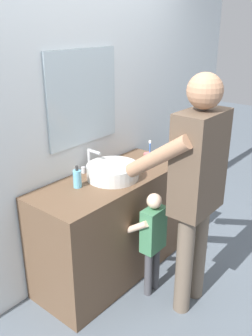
{
  "coord_description": "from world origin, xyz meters",
  "views": [
    {
      "loc": [
        -1.9,
        -1.41,
        1.98
      ],
      "look_at": [
        0.0,
        0.15,
        0.98
      ],
      "focal_mm": 38.9,
      "sensor_mm": 36.0,
      "label": 1
    }
  ],
  "objects_px": {
    "toothbrush_cup": "(148,158)",
    "soap_bottle": "(77,179)",
    "child_toddler": "(152,235)",
    "adult_parent": "(196,177)"
  },
  "relations": [
    {
      "from": "soap_bottle",
      "to": "child_toddler",
      "type": "bearing_deg",
      "value": -59.1
    },
    {
      "from": "toothbrush_cup",
      "to": "soap_bottle",
      "type": "height_order",
      "value": "toothbrush_cup"
    },
    {
      "from": "toothbrush_cup",
      "to": "adult_parent",
      "type": "xyz_separation_m",
      "value": [
        -0.33,
        -0.63,
        0.11
      ]
    },
    {
      "from": "adult_parent",
      "to": "child_toddler",
      "type": "bearing_deg",
      "value": 107.13
    },
    {
      "from": "toothbrush_cup",
      "to": "soap_bottle",
      "type": "xyz_separation_m",
      "value": [
        -0.69,
        0.12,
        0.02
      ]
    },
    {
      "from": "child_toddler",
      "to": "toothbrush_cup",
      "type": "bearing_deg",
      "value": 40.76
    },
    {
      "from": "child_toddler",
      "to": "soap_bottle",
      "type": "bearing_deg",
      "value": 120.9
    },
    {
      "from": "child_toddler",
      "to": "adult_parent",
      "type": "height_order",
      "value": "adult_parent"
    },
    {
      "from": "toothbrush_cup",
      "to": "child_toddler",
      "type": "bearing_deg",
      "value": -139.24
    },
    {
      "from": "toothbrush_cup",
      "to": "adult_parent",
      "type": "height_order",
      "value": "adult_parent"
    }
  ]
}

